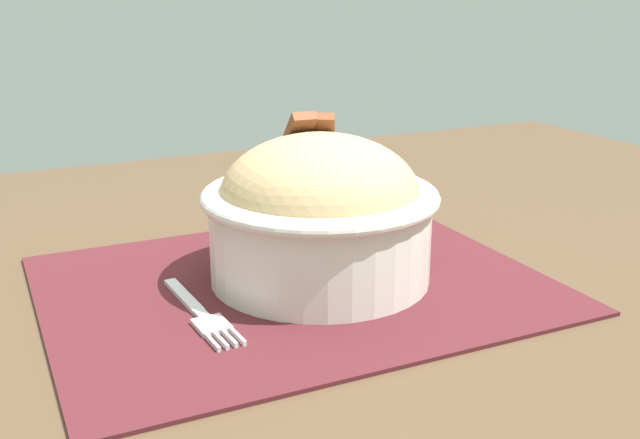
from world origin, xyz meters
name	(u,v)px	position (x,y,z in m)	size (l,w,h in m)	color
table	(320,346)	(0.00, 0.00, 0.71)	(1.31, 0.99, 0.77)	#4C3826
placemat	(296,285)	(0.02, 0.00, 0.77)	(0.38, 0.31, 0.00)	#47191E
bowl	(320,213)	(0.00, 0.00, 0.83)	(0.19, 0.19, 0.13)	silver
fork	(201,314)	(0.11, 0.03, 0.78)	(0.02, 0.13, 0.00)	silver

